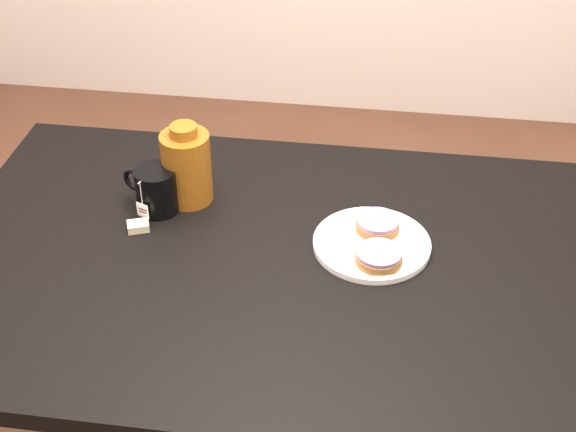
{
  "coord_description": "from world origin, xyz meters",
  "views": [
    {
      "loc": [
        0.19,
        -1.23,
        1.79
      ],
      "look_at": [
        0.01,
        0.07,
        0.81
      ],
      "focal_mm": 50.0,
      "sensor_mm": 36.0,
      "label": 1
    }
  ],
  "objects": [
    {
      "name": "bagel_package",
      "position": [
        -0.23,
        0.18,
        0.83
      ],
      "size": [
        0.14,
        0.14,
        0.19
      ],
      "rotation": [
        0.0,
        0.0,
        0.41
      ],
      "color": "#5A2E0B",
      "rests_on": "table"
    },
    {
      "name": "bagel_back",
      "position": [
        0.19,
        0.11,
        0.78
      ],
      "size": [
        0.11,
        0.11,
        0.03
      ],
      "color": "brown",
      "rests_on": "plate"
    },
    {
      "name": "bagel_front",
      "position": [
        0.2,
        0.0,
        0.78
      ],
      "size": [
        0.1,
        0.1,
        0.03
      ],
      "color": "brown",
      "rests_on": "plate"
    },
    {
      "name": "mug",
      "position": [
        -0.29,
        0.13,
        0.8
      ],
      "size": [
        0.14,
        0.12,
        0.1
      ],
      "rotation": [
        0.0,
        0.0,
        -0.39
      ],
      "color": "black",
      "rests_on": "table"
    },
    {
      "name": "table",
      "position": [
        0.0,
        0.0,
        0.67
      ],
      "size": [
        1.4,
        0.9,
        0.75
      ],
      "color": "black",
      "rests_on": "ground_plane"
    },
    {
      "name": "plate",
      "position": [
        0.18,
        0.07,
        0.76
      ],
      "size": [
        0.24,
        0.24,
        0.02
      ],
      "color": "white",
      "rests_on": "table"
    },
    {
      "name": "teabag_pouch",
      "position": [
        -0.31,
        0.05,
        0.76
      ],
      "size": [
        0.05,
        0.05,
        0.02
      ],
      "primitive_type": "cube",
      "rotation": [
        0.0,
        0.0,
        0.36
      ],
      "color": "#C6B793",
      "rests_on": "table"
    }
  ]
}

